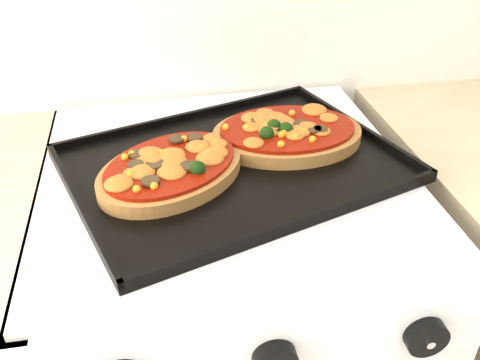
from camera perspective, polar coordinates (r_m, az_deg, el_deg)
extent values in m
cube|color=white|center=(1.17, -1.12, -18.24)|extent=(0.60, 0.60, 0.91)
cube|color=white|center=(0.66, 3.12, -17.34)|extent=(0.60, 0.02, 0.09)
cylinder|color=black|center=(0.65, 3.78, -18.63)|extent=(0.05, 0.02, 0.05)
cylinder|color=black|center=(0.71, 19.24, -15.54)|extent=(0.05, 0.02, 0.05)
cube|color=black|center=(0.86, -0.60, 1.90)|extent=(0.60, 0.52, 0.02)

